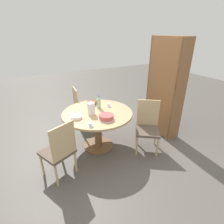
% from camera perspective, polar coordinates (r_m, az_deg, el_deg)
% --- Properties ---
extents(ground_plane, '(14.00, 14.00, 0.00)m').
position_cam_1_polar(ground_plane, '(3.53, -4.37, -10.90)').
color(ground_plane, '#56514C').
extents(dining_table, '(1.26, 1.26, 0.73)m').
position_cam_1_polar(dining_table, '(3.23, -4.70, -2.62)').
color(dining_table, brown).
rests_on(dining_table, ground_plane).
extents(chair_a, '(0.45, 0.45, 0.94)m').
position_cam_1_polar(chair_a, '(4.05, -9.83, 1.61)').
color(chair_a, tan).
rests_on(chair_a, ground_plane).
extents(chair_b, '(0.56, 0.56, 0.94)m').
position_cam_1_polar(chair_b, '(2.73, -16.77, -11.78)').
color(chair_b, tan).
rests_on(chair_b, ground_plane).
extents(chair_c, '(0.58, 0.58, 0.94)m').
position_cam_1_polar(chair_c, '(3.29, 11.53, -4.36)').
color(chair_c, tan).
rests_on(chair_c, ground_plane).
extents(bookshelf, '(0.81, 0.28, 1.98)m').
position_cam_1_polar(bookshelf, '(3.78, 16.64, 7.39)').
color(bookshelf, brown).
rests_on(bookshelf, ground_plane).
extents(coffee_pot, '(0.13, 0.13, 0.26)m').
position_cam_1_polar(coffee_pot, '(3.04, -6.81, 1.26)').
color(coffee_pot, white).
rests_on(coffee_pot, dining_table).
extents(water_bottle, '(0.08, 0.08, 0.25)m').
position_cam_1_polar(water_bottle, '(3.28, -4.34, 2.93)').
color(water_bottle, '#99C6A3').
rests_on(water_bottle, dining_table).
extents(cake_main, '(0.27, 0.27, 0.08)m').
position_cam_1_polar(cake_main, '(2.88, -1.86, -1.68)').
color(cake_main, silver).
rests_on(cake_main, dining_table).
extents(cake_second, '(0.22, 0.22, 0.07)m').
position_cam_1_polar(cake_second, '(3.48, -6.51, 2.98)').
color(cake_second, silver).
rests_on(cake_second, dining_table).
extents(cup_a, '(0.12, 0.12, 0.06)m').
position_cam_1_polar(cup_a, '(3.37, -1.09, 2.20)').
color(cup_a, silver).
rests_on(cup_a, dining_table).
extents(cup_b, '(0.12, 0.12, 0.06)m').
position_cam_1_polar(cup_b, '(2.70, -7.08, -4.19)').
color(cup_b, silver).
rests_on(cup_b, dining_table).
extents(plate_stack, '(0.19, 0.19, 0.05)m').
position_cam_1_polar(plate_stack, '(2.98, -11.62, -1.59)').
color(plate_stack, white).
rests_on(plate_stack, dining_table).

